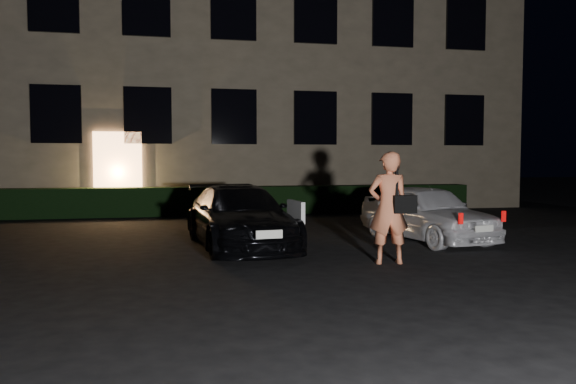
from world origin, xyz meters
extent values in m
plane|color=black|center=(0.00, 0.00, 0.00)|extent=(80.00, 80.00, 0.00)
cube|color=#675B49|center=(0.00, 15.00, 6.00)|extent=(20.00, 8.00, 12.00)
cube|color=#FFAD69|center=(-3.50, 10.94, 1.25)|extent=(1.40, 0.10, 2.50)
cube|color=black|center=(-5.20, 10.94, 3.00)|extent=(1.40, 0.10, 1.70)
cube|color=black|center=(-2.60, 10.94, 3.00)|extent=(1.40, 0.10, 1.70)
cube|color=black|center=(0.00, 10.94, 3.00)|extent=(1.40, 0.10, 1.70)
cube|color=black|center=(2.60, 10.94, 3.00)|extent=(1.40, 0.10, 1.70)
cube|color=black|center=(5.20, 10.94, 3.00)|extent=(1.40, 0.10, 1.70)
cube|color=black|center=(7.80, 10.94, 3.00)|extent=(1.40, 0.10, 1.70)
cube|color=black|center=(-5.20, 10.94, 6.20)|extent=(1.40, 0.10, 1.70)
cube|color=black|center=(-2.60, 10.94, 6.20)|extent=(1.40, 0.10, 1.70)
cube|color=black|center=(0.00, 10.94, 6.20)|extent=(1.40, 0.10, 1.70)
cube|color=black|center=(2.60, 10.94, 6.20)|extent=(1.40, 0.10, 1.70)
cube|color=black|center=(5.20, 10.94, 6.20)|extent=(1.40, 0.10, 1.70)
cube|color=black|center=(7.80, 10.94, 6.20)|extent=(1.40, 0.10, 1.70)
cube|color=black|center=(0.00, 10.50, 0.42)|extent=(15.00, 0.70, 0.85)
imported|color=black|center=(-0.64, 4.09, 0.59)|extent=(2.06, 4.19, 1.17)
cube|color=white|center=(0.31, 3.44, 0.73)|extent=(0.16, 0.84, 0.39)
cube|color=silver|center=(-0.42, 2.01, 0.51)|extent=(0.43, 0.08, 0.13)
imported|color=silver|center=(3.23, 4.16, 0.59)|extent=(2.03, 3.65, 1.17)
cube|color=red|center=(3.07, 2.45, 0.64)|extent=(0.08, 0.06, 0.20)
cube|color=red|center=(4.03, 2.64, 0.64)|extent=(0.08, 0.06, 0.20)
cube|color=silver|center=(3.56, 2.50, 0.44)|extent=(0.39, 0.11, 0.12)
imported|color=#D8744D|center=(1.51, 1.91, 0.90)|extent=(0.69, 0.49, 1.80)
cube|color=black|center=(1.72, 1.77, 0.97)|extent=(0.38, 0.19, 0.29)
cube|color=black|center=(1.60, 1.82, 1.38)|extent=(0.05, 0.06, 0.56)
camera|label=1|loc=(-1.88, -6.55, 1.68)|focal=35.00mm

